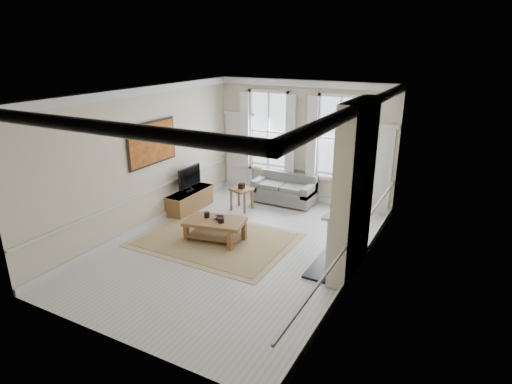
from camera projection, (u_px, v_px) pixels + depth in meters
The scene contains 23 objects.
floor at pixel (239, 248), 9.54m from camera, with size 7.20×7.20×0.00m, color #B7B5AD.
ceiling at pixel (237, 93), 8.42m from camera, with size 7.20×7.20×0.00m, color white.
back_wall at pixel (303, 142), 11.98m from camera, with size 5.20×5.20×0.00m, color beige.
left_wall at pixel (144, 160), 10.14m from camera, with size 7.20×7.20×0.00m, color beige.
right_wall at pixel (360, 195), 7.82m from camera, with size 7.20×7.20×0.00m, color beige.
window_left at pixel (269, 132), 12.34m from camera, with size 1.26×0.20×2.20m, color #B2BCC6, non-canonical shape.
window_right at pixel (339, 139), 11.40m from camera, with size 1.26×0.20×2.20m, color #B2BCC6, non-canonical shape.
door_left at pixel (239, 153), 13.04m from camera, with size 0.90×0.08×2.30m, color silver.
door_right at pixel (374, 171), 11.21m from camera, with size 0.90×0.08×2.30m, color silver.
painting at pixel (152, 143), 10.25m from camera, with size 0.05×1.66×1.06m, color #C57221.
chimney_breast at pixel (354, 190), 8.07m from camera, with size 0.35×1.70×3.38m, color beige.
hearth at pixel (328, 263), 8.81m from camera, with size 0.55×1.50×0.05m, color black.
fireplace at pixel (339, 234), 8.49m from camera, with size 0.21×1.45×1.33m.
mirror at pixel (344, 171), 8.05m from camera, with size 0.06×1.26×1.06m, color gold.
sofa at pixel (285, 191), 12.15m from camera, with size 1.71×0.83×0.83m.
side_table at pixel (242, 192), 11.57m from camera, with size 0.63×0.63×0.61m.
rug at pixel (215, 239), 9.91m from camera, with size 3.50×2.60×0.02m, color #A08152.
coffee_table at pixel (215, 223), 9.78m from camera, with size 1.48×1.04×0.50m.
ceramic_pot_a at pixel (207, 215), 9.88m from camera, with size 0.13×0.13×0.13m, color black.
ceramic_pot_b at pixel (221, 220), 9.60m from camera, with size 0.15×0.15×0.11m, color black.
bowl at pixel (219, 218), 9.80m from camera, with size 0.23×0.23×0.06m, color black.
tv_stand at pixel (190, 200), 11.64m from camera, with size 0.49×1.52×0.54m, color brown.
tv at pixel (190, 177), 11.41m from camera, with size 0.08×0.90×0.68m.
Camera 1 is at (4.39, -7.40, 4.33)m, focal length 30.00 mm.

